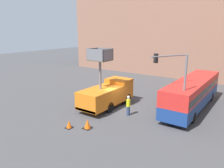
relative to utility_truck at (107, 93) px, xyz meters
The scene contains 9 objects.
ground_plane 2.06m from the utility_truck, ahead, with size 120.00×120.00×0.00m, color #424244.
building_backdrop_far 24.12m from the utility_truck, 86.33° to the left, with size 44.00×10.00×21.22m.
utility_truck is the anchor object (origin of this frame).
city_bus 8.73m from the utility_truck, 32.39° to the left, with size 2.61×11.95×3.04m.
traffic_light_pole 7.10m from the utility_truck, ahead, with size 3.80×3.55×5.97m.
road_worker_near_truck 3.09m from the utility_truck, 124.35° to the right, with size 0.38×0.38×1.87m.
road_worker_directing 3.18m from the utility_truck, 14.43° to the right, with size 0.38×0.38×1.92m.
traffic_cone_near_truck 5.56m from the utility_truck, 71.02° to the right, with size 0.69×0.69×0.79m.
traffic_cone_mid_road 6.10m from the utility_truck, 85.44° to the right, with size 0.57×0.57×0.65m.
Camera 1 is at (11.52, -17.62, 7.93)m, focal length 35.00 mm.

